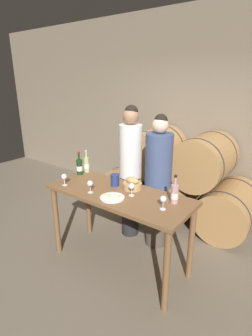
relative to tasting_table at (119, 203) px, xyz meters
The scene contains 16 objects.
ground_plane 0.80m from the tasting_table, ahead, with size 10.00×10.00×0.00m, color #726654.
stone_wall_back 2.21m from the tasting_table, 90.00° to the left, with size 10.00×0.12×3.20m.
barrel_stack 1.48m from the tasting_table, 90.00° to the left, with size 2.41×0.93×1.40m.
tasting_table is the anchor object (origin of this frame).
person_left 0.70m from the tasting_table, 114.47° to the left, with size 0.30×0.30×1.83m.
person_right 0.64m from the tasting_table, 77.03° to the left, with size 0.34×0.34×1.75m.
wine_bottle_red 0.82m from the tasting_table, 168.52° to the left, with size 0.08×0.08×0.31m.
wine_bottle_white 0.86m from the tasting_table, 159.54° to the left, with size 0.08×0.08×0.30m.
wine_bottle_rose 0.67m from the tasting_table, 12.56° to the left, with size 0.08×0.08×0.30m.
blue_crock 0.30m from the tasting_table, 140.05° to the left, with size 0.11×0.11×0.14m.
bread_basket 0.27m from the tasting_table, 71.55° to the left, with size 0.22×0.22×0.14m.
cheese_plate 0.21m from the tasting_table, 76.96° to the right, with size 0.26×0.26×0.04m.
wine_glass_far_left 0.72m from the tasting_table, 161.54° to the right, with size 0.07×0.07×0.14m.
wine_glass_left 0.39m from the tasting_table, 143.51° to the right, with size 0.07×0.07×0.14m.
wine_glass_center 0.29m from the tasting_table, ahead, with size 0.07×0.07×0.14m.
wine_glass_right 0.63m from the tasting_table, ahead, with size 0.07×0.07×0.14m.
Camera 1 is at (1.65, -2.09, 2.13)m, focal length 28.00 mm.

